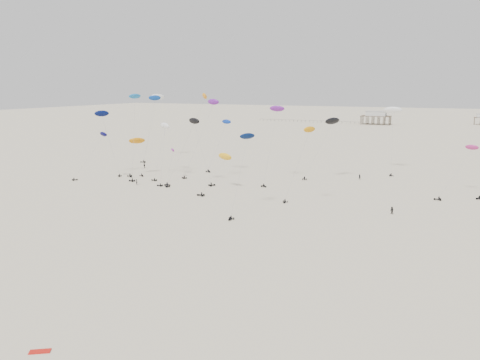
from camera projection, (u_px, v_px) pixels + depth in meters
The scene contains 28 objects.
ground_plane at pixel (345, 150), 206.16m from camera, with size 900.00×900.00×0.00m, color beige.
pavilion_main at pixel (376, 119), 343.13m from camera, with size 21.00×13.00×9.80m.
pier_fence at pixel (307, 121), 365.02m from camera, with size 80.20×0.20×1.50m.
rig_0 at pixel (243, 157), 103.35m from camera, with size 3.67×13.53×18.77m.
rig_1 at pixel (97, 145), 139.91m from camera, with size 9.39×8.69×15.36m.
rig_2 at pixel (460, 165), 119.80m from camera, with size 9.59×15.12×18.44m.
rig_3 at pixel (301, 153), 109.77m from camera, with size 7.36×3.63×18.65m.
rig_4 at pixel (136, 147), 147.06m from camera, with size 5.27×8.60×12.06m.
rig_5 at pixel (199, 138), 132.16m from camera, with size 9.57×4.13×19.07m.
rig_6 at pixel (104, 123), 145.47m from camera, with size 9.37×4.24×20.41m.
rig_8 at pixel (328, 129), 138.67m from camera, with size 10.38×8.12×19.16m.
rig_9 at pixel (163, 137), 149.00m from camera, with size 8.43×16.89×20.84m.
rig_10 at pixel (208, 115), 146.62m from camera, with size 7.15×14.39×25.09m.
rig_11 at pixel (170, 167), 136.75m from camera, with size 6.86×12.34×13.32m.
rig_12 at pixel (134, 123), 138.32m from camera, with size 4.10×7.73×25.68m.
rig_13 at pixel (156, 105), 180.93m from camera, with size 7.17×18.64×26.66m.
rig_14 at pixel (275, 121), 135.76m from camera, with size 4.63×13.46×23.25m.
rig_15 at pixel (393, 115), 153.06m from camera, with size 6.15×13.90×22.46m.
rig_17 at pixel (221, 163), 126.27m from camera, with size 5.43×13.89×13.42m.
rig_18 at pixel (151, 117), 142.40m from camera, with size 7.30×4.30×25.11m.
rig_19 at pixel (219, 141), 151.66m from camera, with size 7.91×5.25×17.26m.
rig_20 at pixel (198, 112), 133.36m from camera, with size 8.70×15.19×27.11m.
rig_21 at pixel (164, 133), 140.86m from camera, with size 9.45×15.07×20.03m.
spectator_0 at pixel (137, 185), 133.79m from camera, with size 0.70×0.48×1.92m, color black.
spectator_1 at pixel (392, 214), 102.88m from camera, with size 0.97×0.57×1.99m, color black.
spectator_2 at pixel (144, 168), 160.84m from camera, with size 1.17×0.63×1.98m, color black.
spectator_3 at pixel (359, 179), 141.28m from camera, with size 0.69×0.47×1.90m, color black.
grounded_kite_a at pixel (40, 352), 49.61m from camera, with size 2.20×0.90×0.08m, color red.
Camera 1 is at (42.78, -5.54, 27.69)m, focal length 35.00 mm.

